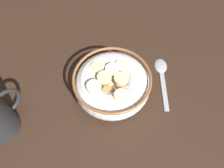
% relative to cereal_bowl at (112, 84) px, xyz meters
% --- Properties ---
extents(ground_plane, '(1.12, 1.12, 0.02)m').
position_rel_cereal_bowl_xyz_m(ground_plane, '(0.00, -0.00, -0.04)').
color(ground_plane, '#332116').
extents(cereal_bowl, '(0.16, 0.16, 0.07)m').
position_rel_cereal_bowl_xyz_m(cereal_bowl, '(0.00, 0.00, 0.00)').
color(cereal_bowl, white).
rests_on(cereal_bowl, ground_plane).
extents(spoon, '(0.13, 0.09, 0.01)m').
position_rel_cereal_bowl_xyz_m(spoon, '(0.11, -0.07, -0.03)').
color(spoon, '#A5A5AD').
rests_on(spoon, ground_plane).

